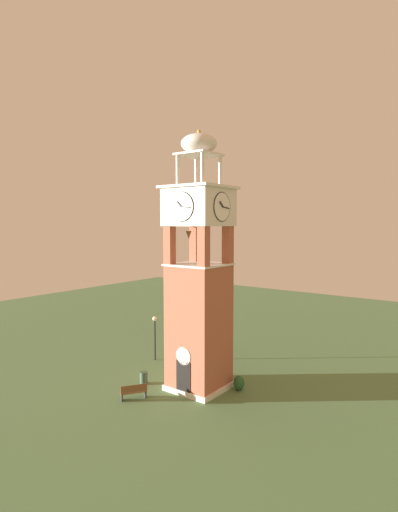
# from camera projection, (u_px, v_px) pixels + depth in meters

# --- Properties ---
(ground) EXTENTS (80.00, 80.00, 0.00)m
(ground) POSITION_uv_depth(u_px,v_px,m) (199.00, 388.00, 26.74)
(ground) COLOR #517547
(clock_tower) EXTENTS (3.79, 3.79, 16.48)m
(clock_tower) POSITION_uv_depth(u_px,v_px,m) (199.00, 288.00, 26.22)
(clock_tower) COLOR #AD5B42
(clock_tower) RESTS_ON ground
(park_bench) EXTENTS (1.26, 1.57, 0.95)m
(park_bench) POSITION_uv_depth(u_px,v_px,m) (134.00, 392.00, 24.98)
(park_bench) COLOR brown
(park_bench) RESTS_ON ground
(lamp_post) EXTENTS (0.36, 0.36, 3.46)m
(lamp_post) POSITION_uv_depth(u_px,v_px,m) (155.00, 329.00, 32.13)
(lamp_post) COLOR black
(lamp_post) RESTS_ON ground
(trash_bin) EXTENTS (0.52, 0.52, 0.80)m
(trash_bin) POSITION_uv_depth(u_px,v_px,m) (144.00, 378.00, 27.46)
(trash_bin) COLOR #38513D
(trash_bin) RESTS_ON ground
(shrub_near_entry) EXTENTS (0.71, 0.71, 0.93)m
(shrub_near_entry) POSITION_uv_depth(u_px,v_px,m) (239.00, 383.00, 26.42)
(shrub_near_entry) COLOR #28562D
(shrub_near_entry) RESTS_ON ground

